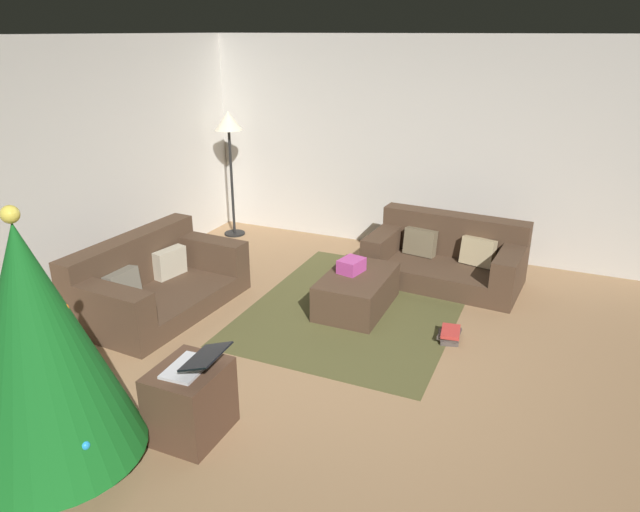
% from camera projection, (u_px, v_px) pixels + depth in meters
% --- Properties ---
extents(ground_plane, '(6.40, 6.40, 0.00)m').
position_uv_depth(ground_plane, '(350.00, 374.00, 4.73)').
color(ground_plane, '#93704C').
extents(rear_partition, '(6.40, 0.12, 2.60)m').
position_uv_depth(rear_partition, '(42.00, 182.00, 5.43)').
color(rear_partition, beige).
rests_on(rear_partition, ground_plane).
extents(corner_partition, '(0.12, 6.40, 2.60)m').
position_uv_depth(corner_partition, '(445.00, 149.00, 6.93)').
color(corner_partition, beige).
rests_on(corner_partition, ground_plane).
extents(couch_left, '(1.74, 1.08, 0.72)m').
position_uv_depth(couch_left, '(153.00, 282.00, 5.79)').
color(couch_left, '#473323').
rests_on(couch_left, ground_plane).
extents(couch_right, '(1.02, 1.71, 0.70)m').
position_uv_depth(couch_right, '(447.00, 257.00, 6.44)').
color(couch_right, '#473323').
rests_on(couch_right, ground_plane).
extents(ottoman, '(0.97, 0.61, 0.36)m').
position_uv_depth(ottoman, '(357.00, 291.00, 5.80)').
color(ottoman, '#473323').
rests_on(ottoman, ground_plane).
extents(gift_box, '(0.29, 0.25, 0.14)m').
position_uv_depth(gift_box, '(351.00, 266.00, 5.77)').
color(gift_box, '#B23F8C').
rests_on(gift_box, ottoman).
extents(tv_remote, '(0.12, 0.16, 0.02)m').
position_uv_depth(tv_remote, '(345.00, 271.00, 5.80)').
color(tv_remote, black).
rests_on(tv_remote, ottoman).
extents(christmas_tree, '(1.09, 1.09, 1.78)m').
position_uv_depth(christmas_tree, '(37.00, 345.00, 3.32)').
color(christmas_tree, brown).
rests_on(christmas_tree, ground_plane).
extents(side_table, '(0.52, 0.44, 0.52)m').
position_uv_depth(side_table, '(191.00, 401.00, 3.95)').
color(side_table, '#4C3323').
rests_on(side_table, ground_plane).
extents(laptop, '(0.37, 0.40, 0.17)m').
position_uv_depth(laptop, '(194.00, 363.00, 3.82)').
color(laptop, silver).
rests_on(laptop, side_table).
extents(book_stack, '(0.29, 0.23, 0.11)m').
position_uv_depth(book_stack, '(449.00, 334.00, 5.23)').
color(book_stack, '#4C423D').
rests_on(book_stack, ground_plane).
extents(corner_lamp, '(0.36, 0.36, 1.67)m').
position_uv_depth(corner_lamp, '(229.00, 131.00, 7.45)').
color(corner_lamp, black).
rests_on(corner_lamp, ground_plane).
extents(area_rug, '(2.60, 2.00, 0.01)m').
position_uv_depth(area_rug, '(357.00, 307.00, 5.86)').
color(area_rug, '#4C4A27').
rests_on(area_rug, ground_plane).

